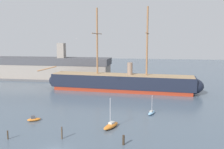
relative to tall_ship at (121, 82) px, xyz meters
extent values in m
cube|color=maroon|center=(0.00, 0.00, -2.53)|extent=(49.36, 10.75, 1.28)
cube|color=black|center=(0.00, 0.00, 0.39)|extent=(51.41, 11.20, 4.55)
ellipsoid|color=black|center=(-23.40, 1.64, -0.25)|extent=(9.64, 7.51, 5.83)
ellipsoid|color=black|center=(23.40, -1.64, -0.25)|extent=(9.64, 7.51, 5.83)
cube|color=#9E7F5B|center=(0.00, 0.00, 2.80)|extent=(50.35, 10.52, 0.27)
cylinder|color=#936642|center=(-8.90, 0.62, 14.50)|extent=(0.64, 0.64, 23.68)
cylinder|color=#936642|center=(-8.90, 0.62, 17.34)|extent=(1.11, 12.23, 0.26)
cylinder|color=#936642|center=(8.90, -0.62, 14.50)|extent=(0.64, 0.64, 23.68)
cylinder|color=#936642|center=(8.90, -0.62, 17.34)|extent=(1.11, 12.23, 0.26)
cylinder|color=#936642|center=(-29.12, 2.04, 4.14)|extent=(8.08, 1.02, 2.42)
cylinder|color=gray|center=(3.05, -0.21, 4.94)|extent=(1.82, 1.82, 4.55)
ellipsoid|color=orange|center=(-15.59, -35.86, -2.82)|extent=(3.21, 2.60, 0.70)
cube|color=#4C4C51|center=(-15.77, -35.97, -2.26)|extent=(1.20, 1.16, 0.70)
ellipsoid|color=orange|center=(2.51, -37.52, -2.69)|extent=(3.33, 5.21, 0.95)
cube|color=beige|center=(2.61, -37.29, -2.15)|extent=(1.25, 1.48, 0.50)
cylinder|color=silver|center=(2.42, -37.75, 0.49)|extent=(0.13, 0.13, 5.77)
ellipsoid|color=#7FB2D6|center=(10.89, -26.27, -2.82)|extent=(2.26, 3.83, 0.70)
cube|color=#B2ADA3|center=(10.83, -26.45, -2.42)|extent=(0.88, 1.07, 0.37)
cylinder|color=silver|center=(10.95, -26.10, -0.50)|extent=(0.09, 0.09, 4.22)
ellipsoid|color=orange|center=(23.77, 0.92, -2.82)|extent=(2.54, 3.19, 0.69)
cube|color=#4C4C51|center=(23.88, 1.10, -2.27)|extent=(1.15, 1.19, 0.69)
ellipsoid|color=#236670|center=(-3.15, 13.56, -2.72)|extent=(2.20, 4.00, 0.88)
cube|color=#4C4C51|center=(-3.20, 13.82, -2.02)|extent=(1.21, 1.31, 0.88)
cylinder|color=#4C3D2D|center=(-5.62, -44.55, -2.01)|extent=(0.29, 0.29, 2.32)
cylinder|color=#382B1E|center=(6.09, -45.36, -2.28)|extent=(0.42, 0.42, 1.77)
cylinder|color=#423323|center=(-15.52, -46.38, -2.33)|extent=(0.27, 0.27, 1.67)
cube|color=#565659|center=(-36.07, 20.80, -2.77)|extent=(60.57, 15.05, 0.80)
cube|color=gray|center=(-36.07, 20.80, 0.79)|extent=(55.06, 12.54, 6.31)
cube|color=#47474C|center=(-36.07, 20.80, 5.43)|extent=(56.16, 12.79, 2.98)
cube|color=gray|center=(-30.15, 20.80, 10.27)|extent=(3.20, 3.20, 6.70)
ellipsoid|color=silver|center=(-9.94, -20.79, 15.48)|extent=(0.27, 0.33, 0.11)
sphere|color=silver|center=(-9.83, -20.96, 15.49)|extent=(0.09, 0.09, 0.09)
cube|color=#ADA89E|center=(-9.66, -20.60, 15.50)|extent=(0.55, 0.43, 0.13)
cube|color=#ADA89E|center=(-10.23, -20.99, 15.50)|extent=(0.55, 0.43, 0.13)
camera|label=1|loc=(10.78, -86.55, 15.34)|focal=39.58mm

